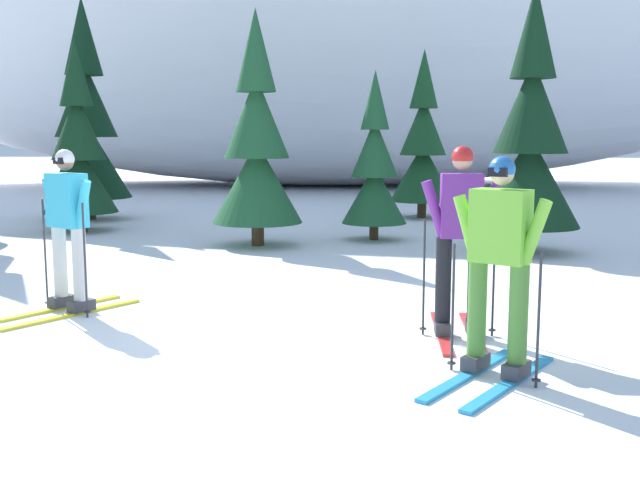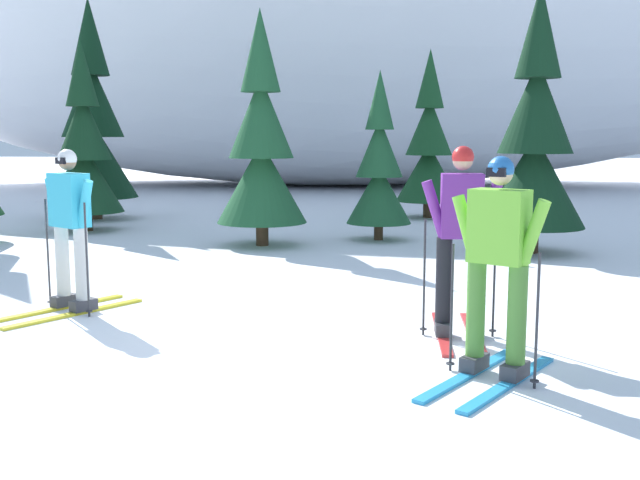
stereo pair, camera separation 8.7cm
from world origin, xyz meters
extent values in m
plane|color=white|center=(0.00, 0.00, 0.00)|extent=(120.00, 120.00, 0.00)
cube|color=red|center=(1.90, 0.36, 0.01)|extent=(0.13, 1.58, 0.03)
cube|color=red|center=(2.20, 0.35, 0.01)|extent=(0.13, 1.58, 0.03)
cube|color=#38383D|center=(1.90, 0.26, 0.09)|extent=(0.15, 0.28, 0.12)
cube|color=#38383D|center=(2.20, 0.25, 0.09)|extent=(0.15, 0.28, 0.12)
cylinder|color=black|center=(1.90, 0.26, 0.56)|extent=(0.15, 0.15, 0.82)
cylinder|color=black|center=(2.20, 0.25, 0.56)|extent=(0.15, 0.15, 0.82)
cube|color=#6B2889|center=(2.05, 0.25, 1.27)|extent=(0.39, 0.25, 0.60)
cylinder|color=#6B2889|center=(1.81, 0.26, 1.22)|extent=(0.28, 0.11, 0.58)
cylinder|color=#6B2889|center=(2.29, 0.25, 1.22)|extent=(0.28, 0.11, 0.58)
sphere|color=tan|center=(2.05, 0.25, 1.70)|extent=(0.19, 0.19, 0.19)
sphere|color=red|center=(2.05, 0.25, 1.73)|extent=(0.21, 0.21, 0.21)
cube|color=black|center=(2.05, 0.33, 1.71)|extent=(0.15, 0.04, 0.07)
cylinder|color=#2D2D33|center=(1.72, 0.32, 0.57)|extent=(0.02, 0.02, 1.14)
cylinder|color=#2D2D33|center=(1.72, 0.32, 0.06)|extent=(0.07, 0.07, 0.01)
cylinder|color=#2D2D33|center=(2.38, 0.31, 0.57)|extent=(0.02, 0.02, 1.14)
cylinder|color=#2D2D33|center=(2.38, 0.31, 0.06)|extent=(0.07, 0.07, 0.01)
cube|color=gold|center=(-1.98, 0.89, 0.01)|extent=(1.04, 1.46, 0.03)
cube|color=gold|center=(-2.28, 1.09, 0.01)|extent=(1.04, 1.46, 0.03)
cube|color=#38383D|center=(-1.92, 0.97, 0.09)|extent=(0.27, 0.31, 0.12)
cube|color=#38383D|center=(-2.22, 1.17, 0.09)|extent=(0.27, 0.31, 0.12)
cylinder|color=silver|center=(-1.92, 0.97, 0.54)|extent=(0.15, 0.15, 0.79)
cylinder|color=silver|center=(-2.22, 1.17, 0.54)|extent=(0.15, 0.15, 0.79)
cube|color=#33B7D6|center=(-2.07, 1.07, 1.23)|extent=(0.51, 0.46, 0.58)
cylinder|color=#33B7D6|center=(-1.84, 0.91, 1.18)|extent=(0.28, 0.24, 0.58)
cylinder|color=#33B7D6|center=(-2.30, 1.23, 1.18)|extent=(0.28, 0.24, 0.58)
sphere|color=#A37556|center=(-2.07, 1.07, 1.65)|extent=(0.19, 0.19, 0.19)
sphere|color=white|center=(-2.07, 1.07, 1.68)|extent=(0.21, 0.21, 0.21)
cube|color=black|center=(-2.12, 1.01, 1.66)|extent=(0.14, 0.11, 0.07)
cylinder|color=#2D2D33|center=(-1.80, 0.81, 0.61)|extent=(0.02, 0.02, 1.23)
cylinder|color=#2D2D33|center=(-1.80, 0.81, 0.06)|extent=(0.07, 0.07, 0.01)
cylinder|color=#2D2D33|center=(-2.41, 1.23, 0.61)|extent=(0.02, 0.02, 1.23)
cylinder|color=#2D2D33|center=(-2.41, 1.23, 0.06)|extent=(0.07, 0.07, 0.01)
cube|color=#2893CC|center=(2.29, -1.11, 0.01)|extent=(0.98, 1.40, 0.03)
cube|color=#2893CC|center=(2.00, -0.92, 0.01)|extent=(0.98, 1.40, 0.03)
cube|color=#38383D|center=(2.34, -1.03, 0.09)|extent=(0.27, 0.31, 0.12)
cube|color=#38383D|center=(2.05, -0.83, 0.09)|extent=(0.27, 0.31, 0.12)
cylinder|color=#4C8433|center=(2.34, -1.03, 0.54)|extent=(0.15, 0.15, 0.78)
cylinder|color=#4C8433|center=(2.05, -0.83, 0.54)|extent=(0.15, 0.15, 0.78)
cube|color=#75C638|center=(2.20, -0.93, 1.22)|extent=(0.50, 0.44, 0.58)
cylinder|color=#75C638|center=(2.42, -1.08, 1.16)|extent=(0.28, 0.24, 0.58)
cylinder|color=#75C638|center=(1.97, -0.78, 1.16)|extent=(0.28, 0.24, 0.58)
sphere|color=beige|center=(2.20, -0.93, 1.63)|extent=(0.19, 0.19, 0.19)
sphere|color=#2366B2|center=(2.20, -0.93, 1.66)|extent=(0.21, 0.21, 0.21)
cube|color=black|center=(2.15, -1.00, 1.64)|extent=(0.14, 0.11, 0.07)
cylinder|color=#2D2D33|center=(2.46, -1.18, 0.53)|extent=(0.02, 0.02, 1.06)
cylinder|color=#2D2D33|center=(2.46, -1.18, 0.06)|extent=(0.07, 0.07, 0.01)
cylinder|color=#2D2D33|center=(1.87, -0.78, 0.53)|extent=(0.02, 0.02, 1.06)
cylinder|color=#2D2D33|center=(1.87, -0.78, 0.06)|extent=(0.07, 0.07, 0.01)
cylinder|color=#47301E|center=(-5.18, 10.04, 0.34)|extent=(0.27, 0.27, 0.68)
cone|color=black|center=(-5.18, 10.04, 1.37)|extent=(1.94, 1.94, 1.73)
cone|color=black|center=(-5.18, 10.04, 2.76)|extent=(1.39, 1.39, 1.73)
cone|color=black|center=(-5.18, 10.04, 4.15)|extent=(0.85, 0.85, 1.73)
cylinder|color=#47301E|center=(-4.56, 7.90, 0.26)|extent=(0.21, 0.21, 0.52)
cone|color=#14381E|center=(-4.56, 7.90, 1.05)|extent=(1.48, 1.48, 1.32)
cone|color=#14381E|center=(-4.56, 7.90, 2.10)|extent=(1.06, 1.06, 1.32)
cone|color=#14381E|center=(-4.56, 7.90, 3.16)|extent=(0.65, 0.65, 1.32)
cylinder|color=#47301E|center=(-0.71, 6.12, 0.28)|extent=(0.22, 0.22, 0.55)
cone|color=#1E512D|center=(-0.71, 6.12, 1.12)|extent=(1.57, 1.57, 1.41)
cone|color=#1E512D|center=(-0.71, 6.12, 2.24)|extent=(1.13, 1.13, 1.41)
cone|color=#1E512D|center=(-0.71, 6.12, 3.37)|extent=(0.69, 0.69, 1.41)
cylinder|color=#47301E|center=(1.34, 6.99, 0.21)|extent=(0.17, 0.17, 0.42)
cone|color=#1E512D|center=(1.34, 6.99, 0.85)|extent=(1.20, 1.20, 1.07)
cone|color=#1E512D|center=(1.34, 6.99, 1.71)|extent=(0.86, 0.86, 1.07)
cone|color=#1E512D|center=(1.34, 6.99, 2.57)|extent=(0.53, 0.53, 1.07)
cylinder|color=#47301E|center=(2.53, 10.84, 0.26)|extent=(0.21, 0.21, 0.53)
cone|color=#194723|center=(2.53, 10.84, 1.07)|extent=(1.51, 1.51, 1.35)
cone|color=#194723|center=(2.53, 10.84, 2.15)|extent=(1.09, 1.09, 1.35)
cone|color=#194723|center=(2.53, 10.84, 3.23)|extent=(0.66, 0.66, 1.35)
cylinder|color=#47301E|center=(3.85, 5.62, 0.29)|extent=(0.23, 0.23, 0.59)
cone|color=black|center=(3.85, 5.62, 1.19)|extent=(1.68, 1.68, 1.50)
cone|color=black|center=(3.85, 5.62, 2.39)|extent=(1.21, 1.21, 1.50)
cone|color=black|center=(3.85, 5.62, 3.59)|extent=(0.74, 0.74, 1.50)
camera|label=1|loc=(1.12, -6.77, 1.92)|focal=41.77mm
camera|label=2|loc=(1.20, -6.77, 1.92)|focal=41.77mm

